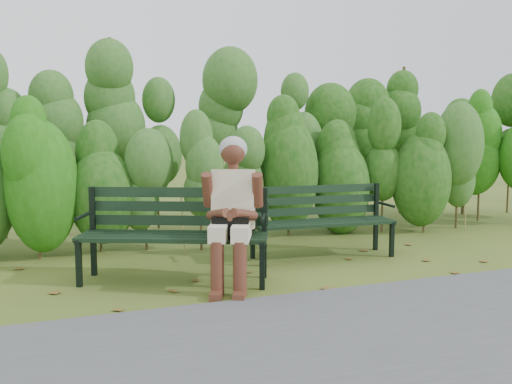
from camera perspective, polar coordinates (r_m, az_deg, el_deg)
name	(u,v)px	position (r m, az deg, el deg)	size (l,w,h in m)	color
ground	(268,269)	(6.15, 1.19, -7.31)	(80.00, 80.00, 0.00)	#435522
footpath	(392,341)	(4.29, 12.84, -13.69)	(60.00, 2.50, 0.01)	#474749
hedge_band	(213,140)	(7.73, -4.09, 4.96)	(11.04, 1.67, 2.42)	#47381E
leaf_litter	(229,279)	(5.74, -2.54, -8.31)	(5.59, 2.26, 0.01)	brown
bench_left	(175,226)	(5.68, -7.68, -3.26)	(1.81, 1.23, 0.87)	black
bench_right	(320,215)	(6.68, 6.12, -2.19)	(1.60, 0.63, 0.78)	black
seated_woman	(232,204)	(5.39, -2.30, -1.13)	(0.67, 0.88, 1.36)	beige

